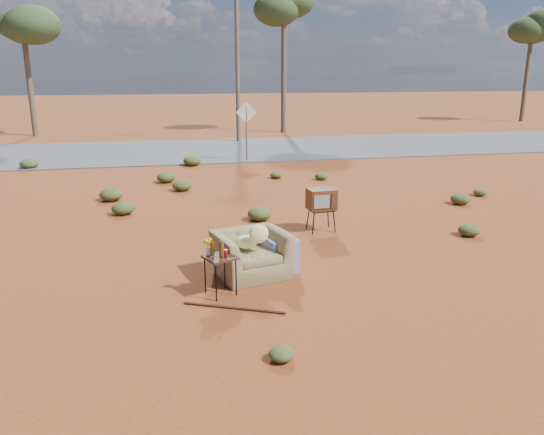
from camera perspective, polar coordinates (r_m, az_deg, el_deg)
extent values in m
plane|color=#933D1D|center=(8.48, 0.32, -7.46)|extent=(140.00, 140.00, 0.00)
cube|color=#565659|center=(22.92, -7.67, 7.19)|extent=(140.00, 7.00, 0.04)
imported|color=olive|center=(8.76, -2.27, -3.18)|extent=(1.29, 1.00, 1.00)
ellipsoid|color=#FCF49A|center=(8.76, -2.73, -2.62)|extent=(0.36, 0.36, 0.21)
ellipsoid|color=#FCF49A|center=(8.53, -1.44, -1.77)|extent=(0.32, 0.16, 0.32)
cube|color=navy|center=(9.13, 0.54, -3.75)|extent=(0.65, 0.84, 0.59)
cube|color=black|center=(11.27, 5.31, 0.83)|extent=(0.53, 0.42, 0.03)
cylinder|color=black|center=(11.09, 4.48, -0.63)|extent=(0.03, 0.03, 0.46)
cylinder|color=black|center=(11.25, 6.71, -0.45)|extent=(0.03, 0.03, 0.46)
cylinder|color=black|center=(11.41, 3.87, -0.14)|extent=(0.03, 0.03, 0.46)
cylinder|color=black|center=(11.57, 6.05, 0.02)|extent=(0.03, 0.03, 0.46)
cube|color=brown|center=(11.21, 5.34, 1.99)|extent=(0.59, 0.47, 0.44)
cube|color=gray|center=(10.97, 5.38, 1.69)|extent=(0.34, 0.04, 0.28)
cube|color=#472D19|center=(11.07, 6.72, 1.77)|extent=(0.13, 0.03, 0.31)
cube|color=#3B2315|center=(8.02, -5.62, -4.29)|extent=(0.56, 0.56, 0.03)
cylinder|color=black|center=(7.91, -6.04, -6.93)|extent=(0.02, 0.02, 0.60)
cylinder|color=black|center=(8.07, -3.89, -6.42)|extent=(0.02, 0.02, 0.60)
cylinder|color=black|center=(8.19, -7.21, -6.15)|extent=(0.02, 0.02, 0.60)
cylinder|color=black|center=(8.34, -5.11, -5.68)|extent=(0.02, 0.02, 0.60)
cylinder|color=#47240B|center=(7.97, -6.44, -3.47)|extent=(0.06, 0.06, 0.22)
cylinder|color=#47240B|center=(7.91, -5.51, -3.52)|extent=(0.06, 0.06, 0.24)
cylinder|color=#29612C|center=(8.09, -5.41, -3.20)|extent=(0.05, 0.05, 0.21)
cylinder|color=#B70E26|center=(7.95, -5.00, -3.90)|extent=(0.06, 0.06, 0.11)
cylinder|color=silver|center=(8.04, -6.89, -3.68)|extent=(0.07, 0.07, 0.12)
ellipsoid|color=yellow|center=(7.99, -6.92, -2.67)|extent=(0.14, 0.14, 0.10)
cylinder|color=#532616|center=(7.74, -4.13, -9.66)|extent=(1.40, 0.68, 0.04)
cylinder|color=brown|center=(20.01, -2.76, 8.93)|extent=(0.06, 0.06, 2.00)
cube|color=silver|center=(19.93, -2.79, 11.22)|extent=(0.78, 0.04, 0.78)
cylinder|color=brown|center=(30.30, -24.70, 13.64)|extent=(0.28, 0.28, 6.00)
ellipsoid|color=#3B552C|center=(30.37, -25.25, 18.33)|extent=(3.20, 3.20, 2.20)
cylinder|color=brown|center=(29.38, 1.27, 15.96)|extent=(0.28, 0.28, 7.00)
ellipsoid|color=#3B552C|center=(29.56, 1.31, 21.78)|extent=(3.20, 3.20, 2.20)
cylinder|color=brown|center=(39.49, 25.76, 14.02)|extent=(0.28, 0.28, 6.50)
ellipsoid|color=#3B552C|center=(39.58, 26.25, 17.98)|extent=(3.20, 3.20, 2.20)
cylinder|color=brown|center=(25.39, -3.76, 17.11)|extent=(0.20, 0.20, 8.00)
ellipsoid|color=#4E5927|center=(11.70, 20.42, -1.28)|extent=(0.44, 0.44, 0.24)
ellipsoid|color=#4E5927|center=(14.53, -16.91, 2.39)|extent=(0.60, 0.60, 0.33)
ellipsoid|color=#4E5927|center=(15.53, 21.46, 2.54)|extent=(0.36, 0.36, 0.20)
ellipsoid|color=#4E5927|center=(16.67, 5.30, 4.44)|extent=(0.40, 0.40, 0.22)
ellipsoid|color=#4E5927|center=(17.43, -11.20, 4.61)|extent=(0.30, 0.30, 0.17)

